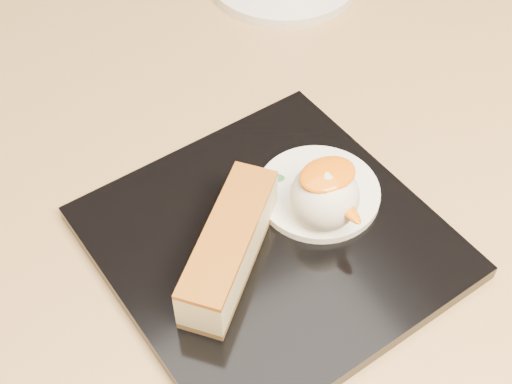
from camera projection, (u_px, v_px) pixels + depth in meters
table at (225, 327)px, 0.64m from camera, size 0.80×0.80×0.72m
dessert_plate at (270, 242)px, 0.50m from camera, size 0.24×0.24×0.01m
cheesecake at (230, 247)px, 0.47m from camera, size 0.11×0.10×0.04m
cream_smear at (318, 192)px, 0.52m from camera, size 0.09×0.09×0.01m
ice_cream_scoop at (325, 197)px, 0.49m from camera, size 0.05×0.05×0.05m
mango_sauce at (327, 175)px, 0.48m from camera, size 0.04×0.03×0.01m
mint_sprig at (267, 183)px, 0.52m from camera, size 0.03×0.02×0.00m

